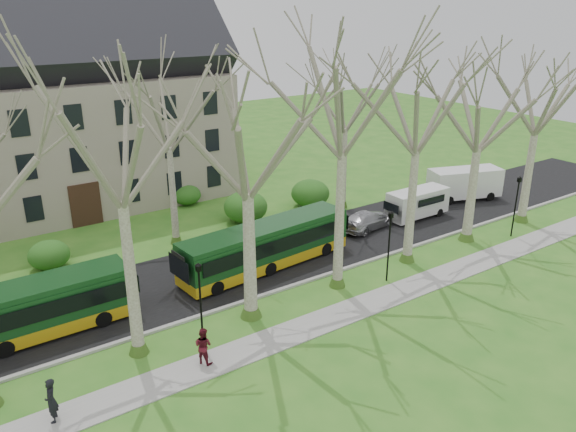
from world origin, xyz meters
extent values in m
plane|color=#306F1F|center=(0.00, 0.00, 0.00)|extent=(120.00, 120.00, 0.00)
cube|color=gray|center=(0.00, -2.50, 0.03)|extent=(70.00, 2.00, 0.06)
cube|color=black|center=(0.00, 5.50, 0.03)|extent=(80.00, 8.00, 0.06)
cube|color=#A5A39E|center=(0.00, 1.50, 0.07)|extent=(80.00, 0.25, 0.14)
cube|color=gray|center=(-6.00, 24.00, 5.00)|extent=(26.00, 12.00, 10.00)
cylinder|color=black|center=(-6.00, -1.00, 2.00)|extent=(0.10, 0.10, 4.00)
cube|color=black|center=(-6.00, -1.00, 4.15)|extent=(0.22, 0.22, 0.30)
cylinder|color=black|center=(6.00, -1.00, 2.00)|extent=(0.10, 0.10, 4.00)
cube|color=black|center=(6.00, -1.00, 4.15)|extent=(0.22, 0.22, 0.30)
cylinder|color=black|center=(18.00, -1.00, 2.00)|extent=(0.10, 0.10, 4.00)
cube|color=black|center=(18.00, -1.00, 4.15)|extent=(0.22, 0.22, 0.30)
ellipsoid|color=#195217|center=(-10.00, 12.00, 1.00)|extent=(2.60, 2.60, 2.00)
ellipsoid|color=#195217|center=(4.00, 12.00, 1.00)|extent=(2.60, 2.60, 2.00)
ellipsoid|color=#195217|center=(10.00, 12.00, 1.00)|extent=(2.60, 2.60, 2.00)
ellipsoid|color=#195217|center=(2.00, 18.00, 1.00)|extent=(2.60, 2.60, 2.00)
imported|color=#A7A7AB|center=(10.47, 5.70, 0.72)|extent=(4.82, 2.64, 1.32)
imported|color=black|center=(-13.13, -2.37, 1.00)|extent=(0.65, 0.80, 1.88)
imported|color=#52121E|center=(-6.57, -2.26, 0.94)|extent=(1.01, 1.08, 1.77)
camera|label=1|loc=(-15.58, -22.18, 15.40)|focal=35.00mm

